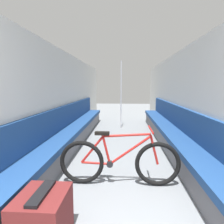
% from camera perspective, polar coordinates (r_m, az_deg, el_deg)
% --- Properties ---
extents(wall_left, '(0.10, 11.18, 2.19)m').
position_cam_1_polar(wall_left, '(4.74, -14.61, 3.84)').
color(wall_left, silver).
rests_on(wall_left, ground).
extents(wall_right, '(0.10, 11.18, 2.19)m').
position_cam_1_polar(wall_right, '(4.69, 19.97, 3.59)').
color(wall_right, silver).
rests_on(wall_right, ground).
extents(bench_seat_row_left, '(0.46, 6.43, 0.92)m').
position_cam_1_polar(bench_seat_row_left, '(4.84, -11.27, -5.57)').
color(bench_seat_row_left, '#5B5B60').
rests_on(bench_seat_row_left, ground).
extents(bench_seat_row_right, '(0.46, 6.43, 0.92)m').
position_cam_1_polar(bench_seat_row_right, '(4.80, 16.48, -5.84)').
color(bench_seat_row_right, '#5B5B60').
rests_on(bench_seat_row_right, ground).
extents(bicycle, '(1.68, 0.46, 0.81)m').
position_cam_1_polar(bicycle, '(2.85, 2.05, -14.02)').
color(bicycle, black).
rests_on(bicycle, ground).
extents(grab_pole_near, '(0.08, 0.08, 2.17)m').
position_cam_1_polar(grab_pole_near, '(6.56, 2.60, 4.68)').
color(grab_pole_near, gray).
rests_on(grab_pole_near, ground).
extents(luggage_bag, '(0.42, 0.50, 0.47)m').
position_cam_1_polar(luggage_bag, '(2.08, -19.16, -26.65)').
color(luggage_bag, maroon).
rests_on(luggage_bag, ground).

